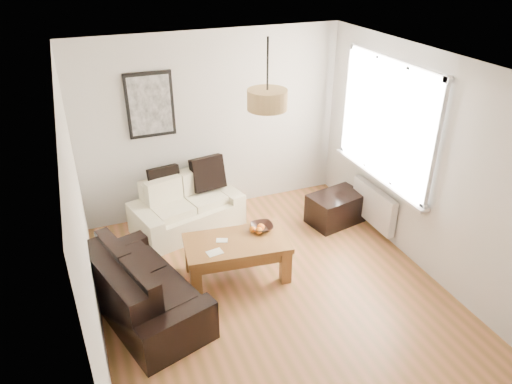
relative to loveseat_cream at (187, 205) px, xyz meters
name	(u,v)px	position (x,y,z in m)	size (l,w,h in m)	color
floor	(275,295)	(0.57, -1.78, -0.36)	(4.50, 4.50, 0.00)	brown
ceiling	(281,69)	(0.57, -1.78, 2.24)	(3.80, 4.50, 0.00)	white
wall_back	(213,125)	(0.57, 0.47, 0.94)	(3.80, 0.04, 2.60)	silver
wall_front	(421,355)	(0.57, -4.03, 0.94)	(3.80, 0.04, 2.60)	silver
wall_left	(83,234)	(-1.33, -1.78, 0.94)	(0.04, 4.50, 2.60)	silver
wall_right	(428,167)	(2.47, -1.78, 0.94)	(0.04, 4.50, 2.60)	silver
window_bay	(388,121)	(2.43, -0.98, 1.24)	(0.14, 1.90, 1.60)	white
radiator	(373,205)	(2.39, -0.98, 0.02)	(0.10, 0.90, 0.52)	white
poster	(150,105)	(-0.28, 0.44, 1.34)	(0.62, 0.04, 0.87)	black
pendant_shade	(267,100)	(0.57, -1.48, 1.87)	(0.40, 0.40, 0.20)	tan
loveseat_cream	(187,205)	(0.00, 0.00, 0.00)	(1.46, 0.79, 0.72)	beige
sofa_leather	(142,285)	(-0.86, -1.49, 0.00)	(1.68, 0.82, 0.73)	black
coffee_table	(237,258)	(0.29, -1.27, -0.11)	(1.21, 0.66, 0.50)	brown
ottoman	(336,208)	(2.02, -0.62, -0.14)	(0.76, 0.49, 0.44)	black
cushion_left	(165,182)	(-0.24, 0.18, 0.32)	(0.42, 0.13, 0.42)	black
cushion_right	(208,173)	(0.37, 0.18, 0.35)	(0.47, 0.15, 0.47)	black
fruit_bowl	(262,227)	(0.66, -1.14, 0.17)	(0.27, 0.27, 0.07)	black
orange_a	(259,231)	(0.59, -1.21, 0.17)	(0.09, 0.09, 0.09)	orange
orange_b	(261,227)	(0.64, -1.15, 0.17)	(0.09, 0.09, 0.09)	orange
orange_c	(253,229)	(0.53, -1.16, 0.17)	(0.08, 0.08, 0.08)	orange
papers	(215,252)	(-0.02, -1.40, 0.14)	(0.18, 0.12, 0.01)	silver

